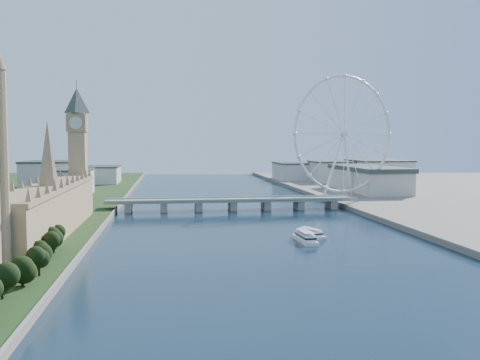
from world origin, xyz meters
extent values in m
plane|color=#162B3F|center=(0.00, 0.00, 0.00)|extent=(2000.00, 2000.00, 0.00)
cube|color=tan|center=(-128.00, 170.00, 17.00)|extent=(24.00, 200.00, 28.00)
cone|color=#937A59|center=(-128.00, 170.00, 53.00)|extent=(12.00, 12.00, 40.00)
cube|color=tan|center=(-128.00, 278.00, 43.00)|extent=(13.00, 13.00, 80.00)
cube|color=#937A59|center=(-128.00, 278.00, 75.00)|extent=(15.00, 15.00, 14.00)
pyramid|color=#2D3833|center=(-128.00, 278.00, 103.00)|extent=(20.02, 20.02, 20.00)
cube|color=gray|center=(0.00, 300.00, 8.50)|extent=(220.00, 22.00, 2.00)
cube|color=gray|center=(-90.00, 300.00, 3.75)|extent=(6.00, 20.00, 7.50)
cube|color=gray|center=(-60.00, 300.00, 3.75)|extent=(6.00, 20.00, 7.50)
cube|color=gray|center=(-30.00, 300.00, 3.75)|extent=(6.00, 20.00, 7.50)
cube|color=gray|center=(0.00, 300.00, 3.75)|extent=(6.00, 20.00, 7.50)
cube|color=gray|center=(30.00, 300.00, 3.75)|extent=(6.00, 20.00, 7.50)
cube|color=gray|center=(60.00, 300.00, 3.75)|extent=(6.00, 20.00, 7.50)
cube|color=gray|center=(90.00, 300.00, 3.75)|extent=(6.00, 20.00, 7.50)
torus|color=silver|center=(120.00, 355.00, 68.00)|extent=(113.60, 39.12, 118.60)
cylinder|color=silver|center=(120.00, 355.00, 68.00)|extent=(7.25, 6.61, 6.00)
cube|color=gray|center=(117.00, 365.00, 4.00)|extent=(14.00, 10.00, 2.00)
cube|color=beige|center=(-160.00, 430.00, 16.00)|extent=(40.00, 60.00, 26.00)
cube|color=beige|center=(-200.00, 520.00, 19.00)|extent=(60.00, 80.00, 32.00)
cube|color=beige|center=(-150.00, 600.00, 14.00)|extent=(50.00, 70.00, 22.00)
cube|color=beige|center=(180.00, 580.00, 17.00)|extent=(60.00, 60.00, 28.00)
cube|color=beige|center=(240.00, 560.00, 18.00)|extent=(70.00, 90.00, 30.00)
cube|color=beige|center=(140.00, 640.00, 15.00)|extent=(60.00, 80.00, 24.00)
camera|label=1|loc=(-55.75, -165.66, 59.30)|focal=40.00mm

